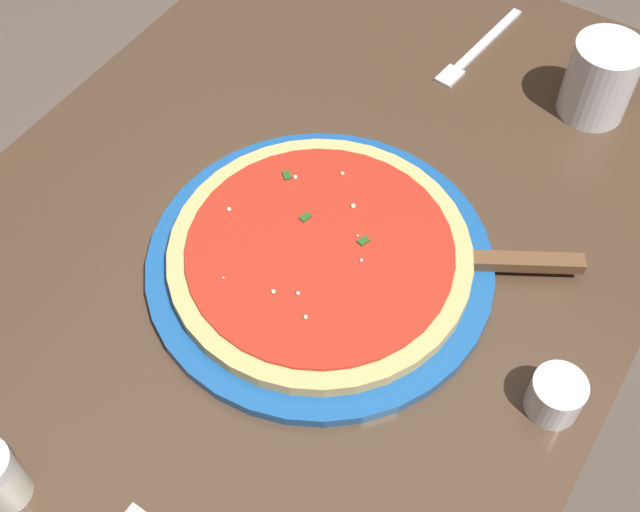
# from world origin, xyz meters

# --- Properties ---
(ground_plane) EXTENTS (5.00, 5.00, 0.00)m
(ground_plane) POSITION_xyz_m (0.00, 0.00, 0.00)
(ground_plane) COLOR brown
(restaurant_table) EXTENTS (1.02, 0.73, 0.75)m
(restaurant_table) POSITION_xyz_m (0.00, 0.00, 0.60)
(restaurant_table) COLOR black
(restaurant_table) RESTS_ON ground_plane
(serving_plate) EXTENTS (0.37, 0.37, 0.01)m
(serving_plate) POSITION_xyz_m (-0.05, -0.04, 0.76)
(serving_plate) COLOR #195199
(serving_plate) RESTS_ON restaurant_table
(pizza) EXTENTS (0.32, 0.32, 0.02)m
(pizza) POSITION_xyz_m (-0.05, -0.04, 0.77)
(pizza) COLOR #DBB26B
(pizza) RESTS_ON serving_plate
(pizza_server) EXTENTS (0.15, 0.21, 0.01)m
(pizza_server) POSITION_xyz_m (0.04, -0.19, 0.77)
(pizza_server) COLOR silver
(pizza_server) RESTS_ON serving_plate
(cup_tall_drink) EXTENTS (0.08, 0.08, 0.10)m
(cup_tall_drink) POSITION_xyz_m (0.33, -0.20, 0.80)
(cup_tall_drink) COLOR silver
(cup_tall_drink) RESTS_ON restaurant_table
(cup_small_sauce) EXTENTS (0.05, 0.05, 0.04)m
(cup_small_sauce) POSITION_xyz_m (-0.07, -0.32, 0.77)
(cup_small_sauce) COLOR silver
(cup_small_sauce) RESTS_ON restaurant_table
(fork) EXTENTS (0.19, 0.04, 0.00)m
(fork) POSITION_xyz_m (0.35, -0.03, 0.75)
(fork) COLOR silver
(fork) RESTS_ON restaurant_table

